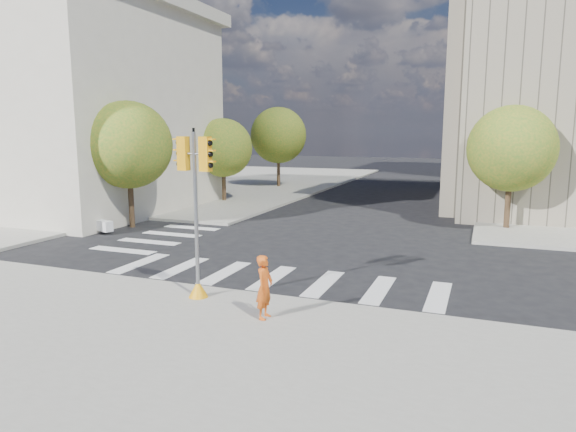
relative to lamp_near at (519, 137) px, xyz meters
The scene contains 15 objects.
ground 16.76m from the lamp_near, 119.74° to the right, with size 160.00×160.00×0.00m, color black.
sidewalk_near 26.63m from the lamp_near, 107.74° to the right, with size 30.00×14.00×0.15m, color gray.
sidewalk_far_left 30.79m from the lamp_near, 156.80° to the left, with size 28.00×40.00×0.15m, color gray.
classical_building 28.70m from the lamp_near, 167.91° to the right, with size 19.00×15.00×12.70m.
tree_lw_near 21.03m from the lamp_near, 151.61° to the right, with size 4.40×4.40×6.41m.
tree_lw_mid 18.52m from the lamp_near, behind, with size 4.00×4.00×5.77m.
tree_lw_far 21.03m from the lamp_near, 151.61° to the left, with size 4.80×4.80×6.95m.
tree_re_near 4.07m from the lamp_near, 97.13° to the right, with size 4.20×4.20×6.16m.
tree_re_mid 8.02m from the lamp_near, 93.58° to the left, with size 4.60×4.60×6.66m.
tree_re_far 20.02m from the lamp_near, 91.43° to the left, with size 4.00×4.00×5.88m.
lamp_near is the anchor object (origin of this frame).
lamp_far 14.00m from the lamp_near, 90.00° to the left, with size 0.35×0.18×8.11m.
traffic_signal 21.24m from the lamp_near, 115.73° to the right, with size 1.08×0.56×4.84m.
photographer 21.28m from the lamp_near, 108.58° to the right, with size 0.60×0.40×1.65m, color #C94F12.
planter_wall 24.15m from the lamp_near, 151.97° to the right, with size 6.00×0.40×0.50m, color silver.
Camera 1 is at (6.42, -17.39, 4.90)m, focal length 32.00 mm.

